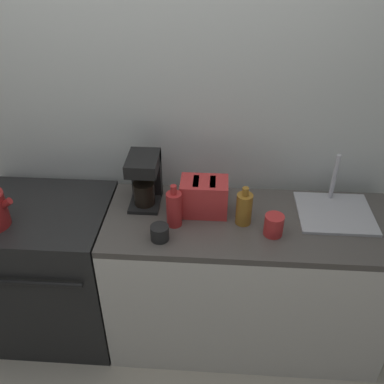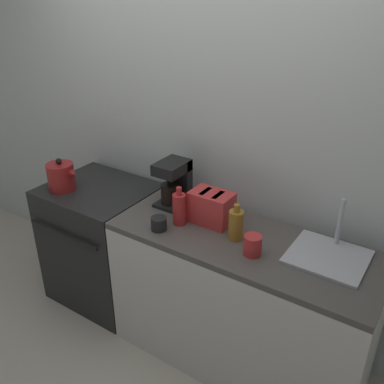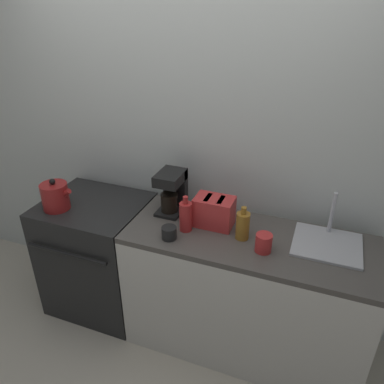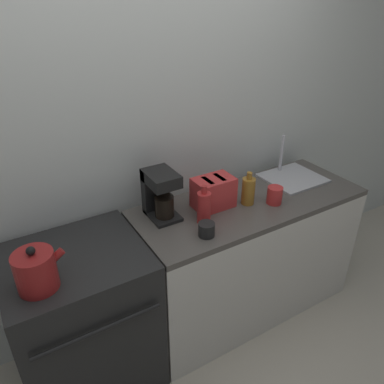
% 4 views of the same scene
% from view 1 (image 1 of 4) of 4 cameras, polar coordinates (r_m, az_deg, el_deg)
% --- Properties ---
extents(ground_plane, '(12.00, 12.00, 0.00)m').
position_cam_1_polar(ground_plane, '(2.71, -5.83, -22.36)').
color(ground_plane, beige).
extents(wall_back, '(8.00, 0.05, 2.60)m').
position_cam_1_polar(wall_back, '(2.37, -5.13, 10.37)').
color(wall_back, silver).
rests_on(wall_back, ground_plane).
extents(stove, '(0.72, 0.66, 0.89)m').
position_cam_1_polar(stove, '(2.69, -17.95, -9.72)').
color(stove, black).
rests_on(stove, ground_plane).
extents(counter_block, '(1.52, 0.60, 0.89)m').
position_cam_1_polar(counter_block, '(2.53, 7.09, -11.75)').
color(counter_block, silver).
rests_on(counter_block, ground_plane).
extents(toaster, '(0.24, 0.16, 0.19)m').
position_cam_1_polar(toaster, '(2.22, 1.62, -0.60)').
color(toaster, red).
rests_on(toaster, counter_block).
extents(coffee_maker, '(0.16, 0.22, 0.29)m').
position_cam_1_polar(coffee_maker, '(2.28, -6.31, 2.03)').
color(coffee_maker, black).
rests_on(coffee_maker, counter_block).
extents(sink_tray, '(0.39, 0.35, 0.28)m').
position_cam_1_polar(sink_tray, '(2.37, 18.50, -2.35)').
color(sink_tray, '#B7B7BC').
rests_on(sink_tray, counter_block).
extents(bottle_amber, '(0.08, 0.08, 0.21)m').
position_cam_1_polar(bottle_amber, '(2.16, 6.95, -2.17)').
color(bottle_amber, '#9E6B23').
rests_on(bottle_amber, counter_block).
extents(bottle_red, '(0.08, 0.08, 0.23)m').
position_cam_1_polar(bottle_red, '(2.13, -2.41, -2.22)').
color(bottle_red, '#B72828').
rests_on(bottle_red, counter_block).
extents(cup_black, '(0.09, 0.09, 0.08)m').
position_cam_1_polar(cup_black, '(2.08, -4.33, -5.44)').
color(cup_black, black).
rests_on(cup_black, counter_block).
extents(cup_red, '(0.09, 0.09, 0.11)m').
position_cam_1_polar(cup_red, '(2.13, 10.84, -4.36)').
color(cup_red, red).
rests_on(cup_red, counter_block).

